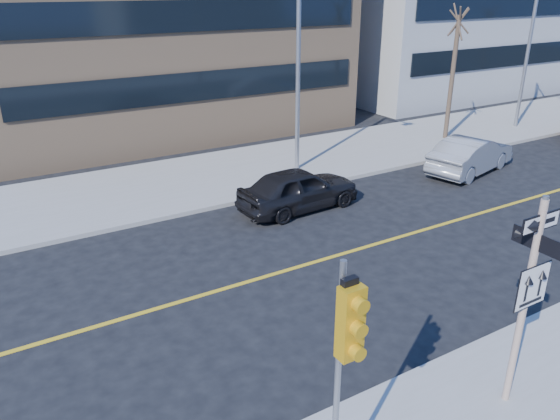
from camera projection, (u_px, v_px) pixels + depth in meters
ground at (411, 336)px, 12.24m from camera, size 120.00×120.00×0.00m
far_sidewalk at (500, 124)px, 30.24m from camera, size 66.00×6.00×0.15m
sign_pole at (527, 293)px, 9.31m from camera, size 0.92×0.92×4.06m
traffic_signal at (347, 342)px, 7.06m from camera, size 0.32×0.45×4.00m
parked_car_a at (299, 189)px, 18.81m from camera, size 2.01×4.48×1.49m
parked_car_b at (471, 155)px, 22.51m from camera, size 2.63×4.82×1.51m
streetlight_a at (302, 55)px, 20.81m from camera, size 0.55×2.25×8.00m
streetlight_b at (535, 38)px, 27.45m from camera, size 0.55×2.25×8.00m
street_tree_west at (459, 25)px, 25.21m from camera, size 1.80×1.80×6.35m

